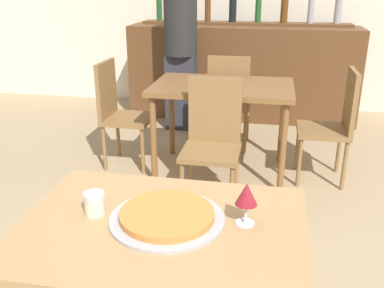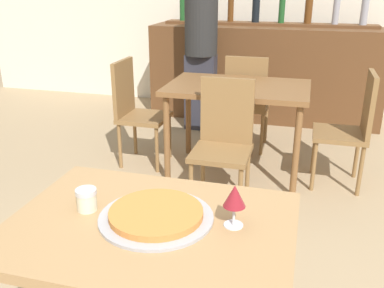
{
  "view_description": "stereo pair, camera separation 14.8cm",
  "coord_description": "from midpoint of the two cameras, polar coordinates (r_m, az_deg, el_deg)",
  "views": [
    {
      "loc": [
        0.35,
        -1.27,
        1.55
      ],
      "look_at": [
        0.01,
        0.55,
        0.83
      ],
      "focal_mm": 40.0,
      "sensor_mm": 36.0,
      "label": 1
    },
    {
      "loc": [
        0.5,
        -1.24,
        1.55
      ],
      "look_at": [
        0.01,
        0.55,
        0.83
      ],
      "focal_mm": 40.0,
      "sensor_mm": 36.0,
      "label": 2
    }
  ],
  "objects": [
    {
      "name": "bar_back_shelf",
      "position": [
        5.14,
        11.26,
        16.18
      ],
      "size": [
        2.39,
        0.24,
        0.35
      ],
      "color": "brown",
      "rests_on": "bar_counter"
    },
    {
      "name": "chair_far_side_front",
      "position": [
        3.02,
        5.66,
        0.96
      ],
      "size": [
        0.4,
        0.4,
        0.91
      ],
      "color": "olive",
      "rests_on": "ground_plane"
    },
    {
      "name": "bar_counter",
      "position": [
        5.09,
        10.37,
        9.22
      ],
      "size": [
        2.6,
        0.56,
        1.06
      ],
      "color": "brown",
      "rests_on": "ground_plane"
    },
    {
      "name": "chair_far_side_right",
      "position": [
        3.52,
        21.75,
        2.49
      ],
      "size": [
        0.4,
        0.4,
        0.91
      ],
      "rotation": [
        0.0,
        0.0,
        -1.57
      ],
      "color": "olive",
      "rests_on": "ground_plane"
    },
    {
      "name": "cheese_shaker",
      "position": [
        1.65,
        -11.38,
        -7.31
      ],
      "size": [
        0.08,
        0.08,
        0.09
      ],
      "color": "beige",
      "rests_on": "dining_table_near"
    },
    {
      "name": "dining_table_far",
      "position": [
        3.48,
        7.31,
        6.37
      ],
      "size": [
        1.12,
        0.75,
        0.76
      ],
      "color": "brown",
      "rests_on": "ground_plane"
    },
    {
      "name": "pizza_tray",
      "position": [
        1.58,
        -2.1,
        -9.49
      ],
      "size": [
        0.42,
        0.42,
        0.04
      ],
      "color": "#A3A3A8",
      "rests_on": "dining_table_near"
    },
    {
      "name": "chair_far_side_left",
      "position": [
        3.75,
        -6.52,
        4.96
      ],
      "size": [
        0.4,
        0.4,
        0.91
      ],
      "rotation": [
        0.0,
        0.0,
        1.57
      ],
      "color": "olive",
      "rests_on": "ground_plane"
    },
    {
      "name": "person_standing",
      "position": [
        4.56,
        2.16,
        13.15
      ],
      "size": [
        0.34,
        0.34,
        1.7
      ],
      "color": "#2D2D38",
      "rests_on": "ground_plane"
    },
    {
      "name": "dining_table_near",
      "position": [
        1.61,
        -2.83,
        -13.18
      ],
      "size": [
        1.03,
        0.76,
        0.73
      ],
      "color": "#A87F51",
      "rests_on": "ground_plane"
    },
    {
      "name": "wine_glass",
      "position": [
        1.5,
        8.53,
        -7.07
      ],
      "size": [
        0.08,
        0.08,
        0.16
      ],
      "color": "silver",
      "rests_on": "dining_table_near"
    },
    {
      "name": "chair_far_side_back",
      "position": [
        4.04,
        8.34,
        6.05
      ],
      "size": [
        0.4,
        0.4,
        0.91
      ],
      "rotation": [
        0.0,
        0.0,
        3.14
      ],
      "color": "olive",
      "rests_on": "ground_plane"
    }
  ]
}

